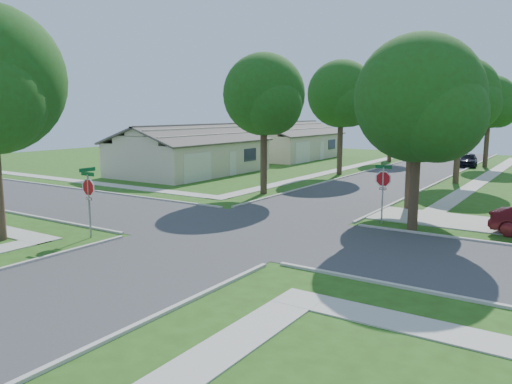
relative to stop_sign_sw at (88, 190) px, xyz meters
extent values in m
plane|color=#274913|center=(4.70, 4.70, -2.03)|extent=(100.00, 100.00, 0.00)
cube|color=#333335|center=(4.70, 4.70, -2.03)|extent=(7.00, 100.00, 0.02)
cube|color=#9E9B91|center=(10.80, 30.70, -2.01)|extent=(1.20, 40.00, 0.04)
cube|color=#9E9B91|center=(-1.40, 30.70, -2.01)|extent=(1.20, 40.00, 0.04)
cube|color=#9E9B91|center=(12.60, 11.80, -2.01)|extent=(8.80, 3.60, 0.05)
cube|color=gray|center=(0.00, 0.00, -0.68)|extent=(0.06, 0.06, 2.70)
cylinder|color=white|center=(0.00, 0.00, 0.12)|extent=(1.05, 0.02, 1.05)
cylinder|color=#BA0C15|center=(0.00, 0.00, 0.12)|extent=(0.90, 0.03, 0.90)
cube|color=#BA0C15|center=(0.00, 0.00, -0.35)|extent=(0.34, 0.03, 0.12)
cube|color=white|center=(0.00, 0.00, -0.35)|extent=(0.30, 0.03, 0.08)
cube|color=#0C5426|center=(0.00, 0.00, 0.69)|extent=(0.80, 0.02, 0.16)
cube|color=#0C5426|center=(0.00, 0.00, 0.87)|extent=(0.02, 0.80, 0.16)
cube|color=gray|center=(9.40, 9.40, -0.68)|extent=(0.06, 0.06, 2.70)
cylinder|color=white|center=(9.40, 9.40, 0.12)|extent=(1.05, 0.02, 1.05)
cylinder|color=#BA0C15|center=(9.40, 9.40, 0.12)|extent=(0.90, 0.03, 0.90)
cube|color=#BA0C15|center=(9.40, 9.40, -0.35)|extent=(0.34, 0.03, 0.12)
cube|color=white|center=(9.40, 9.40, -0.35)|extent=(0.30, 0.03, 0.08)
cube|color=#0C5426|center=(9.40, 9.40, 0.69)|extent=(0.80, 0.02, 0.16)
cube|color=#0C5426|center=(9.40, 9.40, 0.87)|extent=(0.02, 0.80, 0.16)
cylinder|color=#38281C|center=(9.40, 13.70, -0.05)|extent=(0.44, 0.44, 3.95)
sphere|color=#204411|center=(9.40, 13.70, 3.85)|extent=(4.80, 4.80, 4.80)
sphere|color=#204411|center=(10.24, 13.22, 3.25)|extent=(3.46, 3.46, 3.46)
sphere|color=#204411|center=(8.68, 14.30, 3.37)|extent=(3.26, 3.26, 3.26)
cylinder|color=#38281C|center=(9.40, 25.70, 0.12)|extent=(0.44, 0.44, 4.30)
sphere|color=#204411|center=(9.40, 25.70, 4.48)|extent=(5.40, 5.40, 5.40)
sphere|color=#204411|center=(10.35, 25.16, 3.81)|extent=(3.89, 3.89, 3.89)
sphere|color=#204411|center=(8.59, 26.38, 3.94)|extent=(3.67, 3.67, 3.67)
cylinder|color=#38281C|center=(9.40, 38.70, 0.07)|extent=(0.44, 0.44, 4.20)
sphere|color=#204411|center=(9.40, 38.70, 4.19)|extent=(5.00, 5.00, 5.00)
sphere|color=#204411|center=(10.28, 38.20, 3.57)|extent=(3.60, 3.60, 3.60)
sphere|color=#204411|center=(8.65, 39.33, 3.69)|extent=(3.40, 3.40, 3.40)
cylinder|color=#38281C|center=(0.00, 13.70, 0.09)|extent=(0.44, 0.44, 4.25)
sphere|color=#204411|center=(0.00, 13.70, 4.34)|extent=(5.20, 5.20, 5.20)
sphere|color=#204411|center=(0.91, 13.18, 3.69)|extent=(3.74, 3.74, 3.74)
sphere|color=#204411|center=(-0.78, 14.35, 3.82)|extent=(3.54, 3.54, 3.54)
cylinder|color=#38281C|center=(0.00, 25.70, 0.19)|extent=(0.44, 0.44, 4.44)
sphere|color=#204411|center=(0.00, 25.70, 4.73)|extent=(5.60, 5.60, 5.60)
sphere|color=#204411|center=(0.98, 25.14, 4.03)|extent=(4.03, 4.03, 4.03)
sphere|color=#204411|center=(-0.84, 26.40, 4.17)|extent=(3.81, 3.81, 3.81)
cylinder|color=#38281C|center=(0.00, 38.70, -0.08)|extent=(0.44, 0.44, 3.90)
sphere|color=#204411|center=(0.00, 38.70, 3.70)|extent=(4.60, 4.60, 4.60)
sphere|color=#204411|center=(0.80, 38.24, 3.13)|extent=(3.31, 3.31, 3.31)
sphere|color=#204411|center=(-0.69, 39.28, 3.24)|extent=(3.13, 3.13, 3.13)
cylinder|color=#38281C|center=(11.00, 8.90, -0.26)|extent=(0.44, 0.44, 3.54)
sphere|color=#204411|center=(11.00, 8.90, 3.83)|extent=(5.60, 5.60, 5.60)
sphere|color=#204411|center=(11.98, 8.34, 3.13)|extent=(4.03, 4.03, 4.03)
sphere|color=#204411|center=(10.16, 9.60, 3.27)|extent=(3.81, 3.81, 3.81)
cube|color=beige|center=(-11.30, 19.70, -0.63)|extent=(8.00, 13.00, 2.80)
cube|color=#413C37|center=(-9.30, 19.70, 1.42)|extent=(4.42, 13.60, 1.56)
cube|color=#413C37|center=(-13.30, 19.70, 1.42)|extent=(4.42, 13.60, 1.56)
cube|color=silver|center=(-7.27, 15.80, -0.93)|extent=(0.06, 3.20, 2.20)
cube|color=silver|center=(-7.27, 20.35, -1.03)|extent=(0.06, 0.90, 2.00)
cube|color=#1E2633|center=(-7.27, 22.95, -0.48)|extent=(0.06, 1.80, 1.10)
cube|color=beige|center=(-11.30, 36.70, -0.63)|extent=(8.00, 13.00, 2.80)
cube|color=#413C37|center=(-9.30, 36.70, 1.42)|extent=(4.42, 13.60, 1.56)
cube|color=#413C37|center=(-13.30, 36.70, 1.42)|extent=(4.42, 13.60, 1.56)
cube|color=silver|center=(-7.27, 32.80, -0.93)|extent=(0.06, 3.20, 2.20)
cube|color=silver|center=(-7.27, 37.35, -1.03)|extent=(0.06, 0.90, 2.00)
cube|color=#1E2633|center=(-7.27, 39.95, -0.48)|extent=(0.06, 1.80, 1.10)
imported|color=black|center=(7.90, 38.54, -1.36)|extent=(2.03, 4.08, 1.33)
imported|color=black|center=(1.50, 49.48, -1.30)|extent=(2.66, 5.25, 1.46)
camera|label=1|loc=(17.15, -13.37, 3.24)|focal=35.00mm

